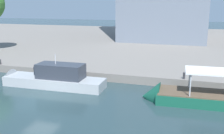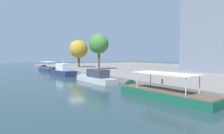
% 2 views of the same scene
% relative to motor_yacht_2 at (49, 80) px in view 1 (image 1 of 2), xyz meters
% --- Properties ---
extents(ground_plane, '(220.00, 220.00, 0.00)m').
position_rel_motor_yacht_2_xyz_m(ground_plane, '(1.30, -3.79, -0.57)').
color(ground_plane, '#23383D').
extents(dock_promenade, '(120.00, 55.00, 0.84)m').
position_rel_motor_yacht_2_xyz_m(dock_promenade, '(1.30, 30.48, -0.15)').
color(dock_promenade, slate).
rests_on(dock_promenade, ground_plane).
extents(motor_yacht_2, '(10.76, 2.65, 4.08)m').
position_rel_motor_yacht_2_xyz_m(motor_yacht_2, '(0.00, 0.00, 0.00)').
color(motor_yacht_2, '#9EA3A8').
rests_on(motor_yacht_2, ground_plane).
extents(tour_boat_3, '(12.42, 3.37, 3.82)m').
position_rel_motor_yacht_2_xyz_m(tour_boat_3, '(14.84, -0.34, -0.27)').
color(tour_boat_3, '#14513D').
rests_on(tour_boat_3, ground_plane).
extents(mooring_bollard_0, '(0.22, 0.22, 0.63)m').
position_rel_motor_yacht_2_xyz_m(mooring_bollard_0, '(-8.32, 3.33, 0.60)').
color(mooring_bollard_0, '#2D2D33').
rests_on(mooring_bollard_0, dock_promenade).
extents(mooring_bollard_1, '(0.23, 0.23, 0.66)m').
position_rel_motor_yacht_2_xyz_m(mooring_bollard_1, '(12.25, 3.36, 0.62)').
color(mooring_bollard_1, '#2D2D33').
rests_on(mooring_bollard_1, dock_promenade).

